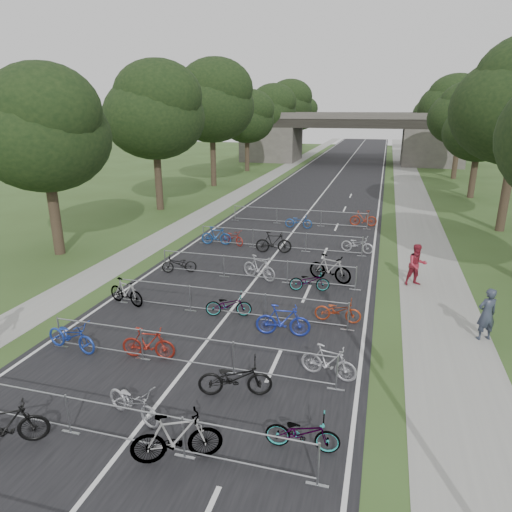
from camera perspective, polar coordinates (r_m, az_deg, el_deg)
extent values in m
cube|color=black|center=(55.00, 10.00, 9.76)|extent=(11.00, 140.00, 0.01)
cube|color=gray|center=(54.80, 18.44, 9.09)|extent=(3.00, 140.00, 0.01)
cube|color=gray|center=(56.24, 2.27, 10.19)|extent=(2.00, 140.00, 0.01)
cube|color=silver|center=(55.01, 10.00, 9.75)|extent=(0.12, 140.00, 0.00)
cube|color=#4E4945|center=(71.42, 1.98, 13.88)|extent=(8.00, 8.00, 5.00)
cube|color=#4E4945|center=(69.65, 21.16, 12.61)|extent=(8.00, 8.00, 5.00)
cube|color=black|center=(69.44, 11.64, 15.98)|extent=(30.00, 8.00, 1.20)
cube|color=#4E4945|center=(65.63, 11.42, 16.77)|extent=(30.00, 0.40, 0.90)
cube|color=#4E4945|center=(73.21, 11.94, 16.83)|extent=(30.00, 0.40, 0.90)
cylinder|color=#33261C|center=(26.94, -23.82, 4.55)|extent=(0.56, 0.56, 4.20)
ellipsoid|color=black|center=(26.39, -24.97, 13.25)|extent=(6.72, 6.72, 5.51)
sphere|color=black|center=(25.59, -25.04, 16.18)|extent=(5.38, 5.38, 5.38)
sphere|color=black|center=(27.16, -24.87, 11.56)|extent=(4.37, 4.37, 4.37)
cylinder|color=#33261C|center=(36.76, -12.10, 9.34)|extent=(0.56, 0.56, 4.72)
ellipsoid|color=black|center=(36.38, -12.59, 16.56)|extent=(7.56, 7.56, 6.20)
sphere|color=black|center=(35.66, -12.26, 18.99)|extent=(6.05, 6.05, 6.05)
sphere|color=black|center=(37.09, -12.82, 15.10)|extent=(4.91, 4.91, 4.91)
cylinder|color=#33261C|center=(33.47, 28.77, 7.03)|extent=(0.56, 0.56, 5.11)
sphere|color=black|center=(33.47, 28.79, 13.97)|extent=(5.31, 5.31, 5.31)
cylinder|color=#33261C|center=(47.60, -5.37, 11.87)|extent=(0.56, 0.56, 5.25)
ellipsoid|color=black|center=(47.33, -5.56, 18.08)|extent=(8.40, 8.40, 6.89)
sphere|color=black|center=(46.68, -5.13, 20.15)|extent=(6.72, 6.72, 6.72)
sphere|color=black|center=(47.98, -5.88, 16.81)|extent=(5.46, 5.46, 5.46)
cylinder|color=#33261C|center=(45.21, 25.51, 9.01)|extent=(0.56, 0.56, 3.85)
ellipsoid|color=black|center=(44.88, 26.17, 13.75)|extent=(6.16, 6.16, 5.05)
sphere|color=black|center=(44.46, 27.29, 15.17)|extent=(4.93, 4.93, 4.93)
sphere|color=black|center=(45.34, 25.30, 12.90)|extent=(4.00, 4.00, 4.00)
cylinder|color=#33261C|center=(58.96, -1.11, 12.61)|extent=(0.56, 0.56, 4.20)
ellipsoid|color=black|center=(58.71, -1.14, 16.61)|extent=(6.72, 6.72, 5.51)
sphere|color=black|center=(58.04, -0.70, 17.93)|extent=(5.38, 5.38, 5.38)
sphere|color=black|center=(59.36, -1.47, 15.82)|extent=(4.37, 4.37, 4.37)
cylinder|color=#33261C|center=(56.96, 23.70, 11.09)|extent=(0.56, 0.56, 4.48)
ellipsoid|color=black|center=(56.71, 24.28, 15.47)|extent=(7.17, 7.17, 5.88)
sphere|color=black|center=(56.29, 25.17, 16.82)|extent=(5.73, 5.73, 5.73)
sphere|color=black|center=(57.17, 23.58, 14.66)|extent=(4.66, 4.66, 4.66)
cylinder|color=#33261C|center=(70.47, 1.78, 13.71)|extent=(0.56, 0.56, 4.72)
ellipsoid|color=black|center=(70.27, 1.82, 17.48)|extent=(7.56, 7.56, 6.20)
sphere|color=black|center=(69.64, 2.23, 18.71)|extent=(6.05, 6.05, 6.05)
sphere|color=black|center=(70.89, 1.50, 16.72)|extent=(4.91, 4.91, 4.91)
cylinder|color=#33261C|center=(68.81, 22.50, 12.45)|extent=(0.56, 0.56, 5.11)
ellipsoid|color=black|center=(68.61, 23.02, 16.59)|extent=(8.18, 8.18, 6.70)
sphere|color=black|center=(68.20, 23.76, 17.89)|extent=(6.54, 6.54, 6.54)
sphere|color=black|center=(69.07, 22.44, 15.81)|extent=(5.31, 5.31, 5.31)
cylinder|color=#33261C|center=(82.12, 3.87, 14.48)|extent=(0.56, 0.56, 5.25)
ellipsoid|color=black|center=(81.96, 3.95, 18.07)|extent=(8.40, 8.40, 6.89)
sphere|color=black|center=(81.37, 4.34, 19.24)|extent=(6.72, 6.72, 6.72)
sphere|color=black|center=(82.56, 3.65, 17.34)|extent=(5.46, 5.46, 5.46)
cylinder|color=#33261C|center=(80.76, 21.57, 12.74)|extent=(0.56, 0.56, 3.85)
ellipsoid|color=black|center=(80.58, 21.89, 15.40)|extent=(6.16, 6.16, 5.05)
sphere|color=black|center=(80.12, 22.47, 16.22)|extent=(4.93, 4.93, 4.93)
sphere|color=black|center=(81.05, 21.43, 14.91)|extent=(4.00, 4.00, 4.00)
cylinder|color=#33261C|center=(93.90, 5.44, 14.56)|extent=(0.56, 0.56, 4.20)
ellipsoid|color=black|center=(93.75, 5.51, 17.07)|extent=(6.72, 6.72, 5.51)
sphere|color=black|center=(93.14, 5.86, 17.88)|extent=(5.38, 5.38, 5.38)
sphere|color=black|center=(94.35, 5.24, 16.57)|extent=(4.37, 4.37, 4.37)
cylinder|color=#33261C|center=(92.67, 20.94, 13.54)|extent=(0.56, 0.56, 4.48)
ellipsoid|color=black|center=(92.51, 21.25, 16.24)|extent=(7.17, 7.17, 5.88)
sphere|color=black|center=(92.06, 21.77, 17.07)|extent=(5.73, 5.73, 5.73)
sphere|color=black|center=(92.99, 20.85, 15.73)|extent=(4.66, 4.66, 4.66)
cylinder|color=#93969A|center=(11.58, -16.43, -17.70)|extent=(9.20, 0.04, 0.04)
cylinder|color=#93969A|center=(12.10, -16.05, -21.06)|extent=(9.20, 0.04, 0.04)
cylinder|color=#93969A|center=(12.65, -22.44, -17.81)|extent=(0.05, 0.05, 1.10)
cube|color=#93969A|center=(12.96, -22.14, -19.74)|extent=(0.50, 0.08, 0.03)
cylinder|color=#93969A|center=(11.26, -9.04, -21.50)|extent=(0.05, 0.05, 1.10)
cube|color=#93969A|center=(11.61, -8.90, -23.54)|extent=(0.50, 0.08, 0.03)
cylinder|color=#93969A|center=(10.60, 7.79, -24.43)|extent=(0.05, 0.05, 1.10)
cube|color=#93969A|center=(10.96, 7.66, -26.50)|extent=(0.50, 0.08, 0.03)
cylinder|color=#93969A|center=(14.26, -8.80, -9.89)|extent=(9.20, 0.04, 0.04)
cylinder|color=#93969A|center=(14.68, -8.64, -12.89)|extent=(9.20, 0.04, 0.04)
cylinder|color=#93969A|center=(16.77, -23.38, -8.71)|extent=(0.05, 0.05, 1.10)
cube|color=#93969A|center=(17.01, -23.15, -10.33)|extent=(0.50, 0.08, 0.03)
cylinder|color=#93969A|center=(15.14, -14.10, -10.64)|extent=(0.05, 0.05, 1.10)
cube|color=#93969A|center=(15.40, -13.95, -12.39)|extent=(0.50, 0.08, 0.03)
cylinder|color=#93969A|center=(13.99, -2.82, -12.60)|extent=(0.05, 0.05, 1.10)
cube|color=#93969A|center=(14.27, -2.79, -14.45)|extent=(0.50, 0.08, 0.03)
cylinder|color=#93969A|center=(13.47, 10.06, -14.23)|extent=(0.05, 0.05, 1.10)
cube|color=#93969A|center=(13.76, 9.93, -16.11)|extent=(0.50, 0.08, 0.03)
cylinder|color=#93969A|center=(17.44, -3.70, -4.33)|extent=(9.20, 0.04, 0.04)
cylinder|color=#93969A|center=(17.79, -3.64, -6.92)|extent=(9.20, 0.04, 0.04)
cylinder|color=#93969A|center=(19.55, -16.54, -4.12)|extent=(0.05, 0.05, 1.10)
cube|color=#93969A|center=(19.75, -16.40, -5.56)|extent=(0.50, 0.08, 0.03)
cylinder|color=#93969A|center=(18.17, -8.26, -5.25)|extent=(0.05, 0.05, 1.10)
cube|color=#93969A|center=(18.39, -8.18, -6.78)|extent=(0.50, 0.08, 0.03)
cylinder|color=#93969A|center=(17.23, 1.18, -6.40)|extent=(0.05, 0.05, 1.10)
cube|color=#93969A|center=(17.46, 1.17, -7.99)|extent=(0.50, 0.08, 0.03)
cylinder|color=#93969A|center=(16.81, 11.45, -7.44)|extent=(0.05, 0.05, 1.10)
cube|color=#93969A|center=(17.04, 11.33, -9.07)|extent=(0.50, 0.08, 0.03)
cylinder|color=#93969A|center=(21.02, -0.11, -0.33)|extent=(9.20, 0.04, 0.04)
cylinder|color=#93969A|center=(21.31, -0.11, -2.55)|extent=(9.20, 0.04, 0.04)
cylinder|color=#93969A|center=(22.80, -11.31, -0.54)|extent=(0.05, 0.05, 1.10)
cube|color=#93969A|center=(22.97, -11.23, -1.80)|extent=(0.50, 0.08, 0.03)
cylinder|color=#93969A|center=(21.63, -4.03, -1.24)|extent=(0.05, 0.05, 1.10)
cube|color=#93969A|center=(21.81, -3.99, -2.57)|extent=(0.50, 0.08, 0.03)
cylinder|color=#93969A|center=(20.84, 3.95, -2.00)|extent=(0.05, 0.05, 1.10)
cube|color=#93969A|center=(21.03, 3.92, -3.37)|extent=(0.50, 0.08, 0.03)
cylinder|color=#93969A|center=(20.49, 12.38, -2.75)|extent=(0.05, 0.05, 1.10)
cube|color=#93969A|center=(20.69, 12.28, -4.14)|extent=(0.50, 0.08, 0.03)
cylinder|color=#93969A|center=(25.67, 2.93, 3.06)|extent=(9.20, 0.04, 0.04)
cylinder|color=#93969A|center=(25.91, 2.90, 1.20)|extent=(9.20, 0.04, 0.04)
cylinder|color=#93969A|center=(27.14, -6.61, 2.70)|extent=(0.05, 0.05, 1.10)
cube|color=#93969A|center=(27.29, -6.57, 1.62)|extent=(0.50, 0.08, 0.03)
cylinder|color=#93969A|center=(26.17, -0.37, 2.24)|extent=(0.05, 0.05, 1.10)
cube|color=#93969A|center=(26.32, -0.36, 1.12)|extent=(0.50, 0.08, 0.03)
cylinder|color=#93969A|center=(25.52, 6.27, 1.72)|extent=(0.05, 0.05, 1.10)
cube|color=#93969A|center=(25.68, 6.23, 0.57)|extent=(0.50, 0.08, 0.03)
cylinder|color=#93969A|center=(25.24, 13.15, 1.15)|extent=(0.05, 0.05, 1.10)
cube|color=#93969A|center=(25.39, 13.06, 0.00)|extent=(0.50, 0.08, 0.03)
cylinder|color=#93969A|center=(31.39, 5.38, 5.77)|extent=(9.20, 0.04, 0.04)
cylinder|color=#93969A|center=(31.58, 5.34, 4.23)|extent=(9.20, 0.04, 0.04)
cylinder|color=#93969A|center=(32.61, -2.65, 5.40)|extent=(0.05, 0.05, 1.10)
cube|color=#93969A|center=(32.73, -2.63, 4.48)|extent=(0.50, 0.08, 0.03)
cylinder|color=#93969A|center=(31.80, 2.63, 5.07)|extent=(0.05, 0.05, 1.10)
cube|color=#93969A|center=(31.92, 2.62, 4.14)|extent=(0.50, 0.08, 0.03)
cylinder|color=#93969A|center=(31.27, 8.13, 4.68)|extent=(0.05, 0.05, 1.10)
cube|color=#93969A|center=(31.40, 8.09, 3.74)|extent=(0.50, 0.08, 0.03)
cylinder|color=#93969A|center=(31.04, 13.75, 4.24)|extent=(0.05, 0.05, 1.10)
cube|color=#93969A|center=(31.16, 13.68, 3.29)|extent=(0.50, 0.08, 0.03)
imported|color=black|center=(12.83, -28.81, -18.14)|extent=(1.89, 1.48, 1.14)
imported|color=#96979D|center=(12.66, -15.08, -17.27)|extent=(1.97, 1.24, 0.98)
imported|color=#93969A|center=(11.16, -9.90, -21.47)|extent=(2.13, 1.43, 1.25)
imported|color=#93969A|center=(11.45, 5.83, -21.11)|extent=(1.80, 0.74, 0.93)
imported|color=#1D3AA0|center=(16.40, -22.10, -9.25)|extent=(2.08, 1.01, 1.05)
imported|color=maroon|center=(15.17, -13.32, -10.60)|extent=(1.82, 0.70, 1.07)
imported|color=black|center=(13.09, -2.63, -15.00)|extent=(2.19, 1.26, 1.09)
imported|color=#A6A6AE|center=(14.00, 9.06, -12.95)|extent=(1.80, 0.83, 1.04)
imported|color=#93969A|center=(19.32, -15.93, -4.34)|extent=(1.90, 1.00, 1.10)
imported|color=#93969A|center=(17.64, -3.44, -6.12)|extent=(1.88, 1.05, 0.94)
imported|color=#1B2C98|center=(16.14, 3.40, -8.06)|extent=(1.99, 0.77, 1.17)
imported|color=#9E3417|center=(17.43, 10.19, -6.75)|extent=(1.74, 0.63, 0.91)
imported|color=black|center=(22.47, -9.58, -1.01)|extent=(1.77, 1.13, 0.88)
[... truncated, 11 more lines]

